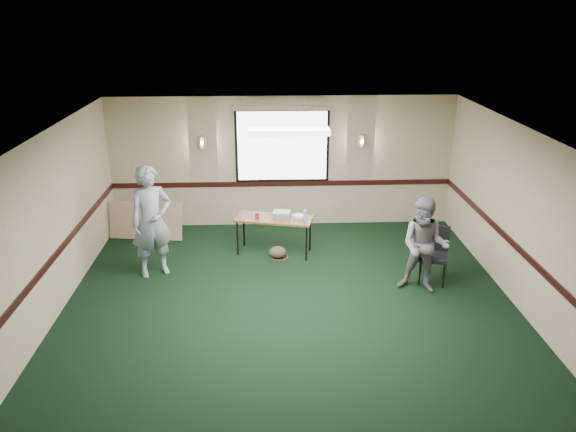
{
  "coord_description": "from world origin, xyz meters",
  "views": [
    {
      "loc": [
        -0.37,
        -7.11,
        4.4
      ],
      "look_at": [
        0.0,
        1.3,
        1.2
      ],
      "focal_mm": 35.0,
      "sensor_mm": 36.0,
      "label": 1
    }
  ],
  "objects_px": {
    "projector": "(282,214)",
    "conference_chair": "(434,249)",
    "folding_table": "(274,220)",
    "person_left": "(152,222)",
    "person_right": "(425,246)"
  },
  "relations": [
    {
      "from": "folding_table",
      "to": "conference_chair",
      "type": "bearing_deg",
      "value": -10.9
    },
    {
      "from": "conference_chair",
      "to": "folding_table",
      "type": "bearing_deg",
      "value": 174.47
    },
    {
      "from": "folding_table",
      "to": "person_left",
      "type": "xyz_separation_m",
      "value": [
        -2.07,
        -0.78,
        0.32
      ]
    },
    {
      "from": "folding_table",
      "to": "conference_chair",
      "type": "relative_size",
      "value": 1.6
    },
    {
      "from": "conference_chair",
      "to": "person_right",
      "type": "xyz_separation_m",
      "value": [
        -0.29,
        -0.39,
        0.25
      ]
    },
    {
      "from": "person_right",
      "to": "projector",
      "type": "bearing_deg",
      "value": 166.02
    },
    {
      "from": "projector",
      "to": "conference_chair",
      "type": "height_order",
      "value": "conference_chair"
    },
    {
      "from": "conference_chair",
      "to": "person_left",
      "type": "distance_m",
      "value": 4.76
    },
    {
      "from": "folding_table",
      "to": "projector",
      "type": "distance_m",
      "value": 0.18
    },
    {
      "from": "person_left",
      "to": "person_right",
      "type": "distance_m",
      "value": 4.51
    },
    {
      "from": "person_left",
      "to": "person_right",
      "type": "xyz_separation_m",
      "value": [
        4.43,
        -0.8,
        -0.17
      ]
    },
    {
      "from": "person_right",
      "to": "person_left",
      "type": "bearing_deg",
      "value": -168.07
    },
    {
      "from": "projector",
      "to": "person_right",
      "type": "xyz_separation_m",
      "value": [
        2.22,
        -1.62,
        0.04
      ]
    },
    {
      "from": "conference_chair",
      "to": "person_right",
      "type": "height_order",
      "value": "person_right"
    },
    {
      "from": "folding_table",
      "to": "person_left",
      "type": "bearing_deg",
      "value": -145.94
    }
  ]
}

